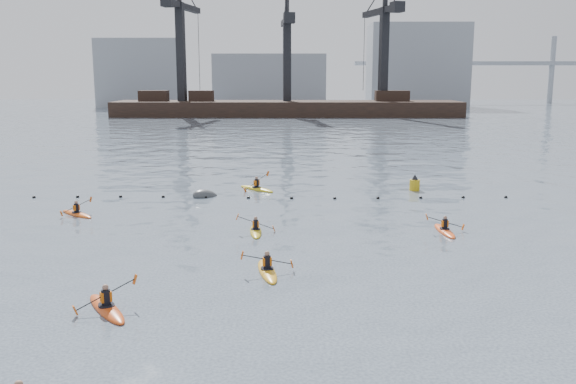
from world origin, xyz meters
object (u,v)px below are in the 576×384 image
kayaker_2 (77,213)px  nav_buoy (415,185)px  mooring_buoy (205,196)px  kayaker_3 (256,230)px  kayaker_1 (267,270)px  kayaker_0 (106,307)px  kayaker_5 (257,188)px  kayaker_4 (445,230)px

kayaker_2 → nav_buoy: size_ratio=2.04×
mooring_buoy → nav_buoy: 15.44m
kayaker_3 → kayaker_2: bearing=155.0°
kayaker_1 → mooring_buoy: 17.61m
kayaker_0 → kayaker_1: size_ratio=0.95×
kayaker_5 → nav_buoy: kayaker_5 is taller
kayaker_3 → nav_buoy: size_ratio=2.29×
kayaker_4 → kayaker_5: bearing=-51.8°
kayaker_1 → kayaker_4: size_ratio=1.08×
kayaker_1 → kayaker_2: size_ratio=1.24×
kayaker_3 → mooring_buoy: (-4.15, 9.95, -0.09)m
kayaker_0 → kayaker_1: 7.16m
kayaker_1 → nav_buoy: 21.78m
nav_buoy → mooring_buoy: bearing=-171.1°
kayaker_3 → mooring_buoy: size_ratio=1.62×
kayaker_0 → nav_buoy: size_ratio=2.39×
kayaker_4 → kayaker_3: bearing=-2.6°
kayaker_1 → kayaker_3: (-0.90, 6.92, -0.01)m
kayaker_1 → nav_buoy: bearing=51.4°
mooring_buoy → kayaker_5: bearing=36.8°
kayaker_2 → kayaker_0: bearing=-116.6°
kayaker_5 → kayaker_1: bearing=-130.1°
nav_buoy → kayaker_2: bearing=-159.8°
kayaker_3 → kayaker_0: bearing=-117.9°
kayaker_2 → mooring_buoy: 9.18m
kayaker_1 → kayaker_3: bearing=86.7°
kayaker_3 → mooring_buoy: kayaker_3 is taller
kayaker_2 → nav_buoy: bearing=-29.1°
kayaker_3 → kayaker_5: size_ratio=1.03×
kayaker_0 → mooring_buoy: 21.22m
kayaker_0 → kayaker_1: kayaker_0 is taller
kayaker_0 → kayaker_2: bearing=78.9°
kayaker_1 → nav_buoy: size_ratio=2.52×
kayaker_2 → mooring_buoy: (7.08, 5.84, -0.10)m
kayaker_2 → kayaker_3: kayaker_3 is taller
kayaker_4 → mooring_buoy: kayaker_4 is taller
kayaker_5 → nav_buoy: size_ratio=2.22×
kayaker_2 → kayaker_4: bearing=-59.8°
kayaker_5 → mooring_buoy: (-3.48, -2.61, -0.11)m
kayaker_0 → mooring_buoy: bearing=54.4°
kayaker_5 → kayaker_4: bearing=-93.1°
kayaker_1 → kayaker_3: size_ratio=1.10×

